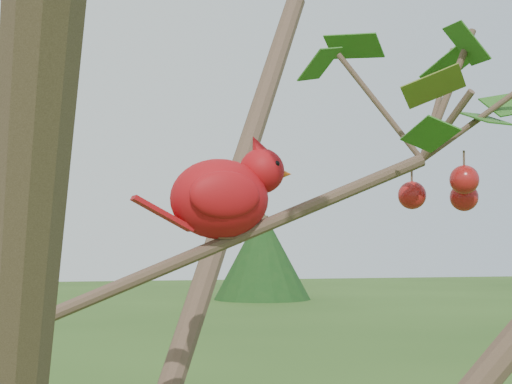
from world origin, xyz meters
TOP-DOWN VIEW (x-y plane):
  - crabapple_tree at (0.03, -0.02)m, footprint 2.35×2.05m
  - cardinal at (0.28, 0.07)m, footprint 0.22×0.12m

SIDE VIEW (x-z plane):
  - crabapple_tree at x=0.03m, z-range 0.65..3.60m
  - cardinal at x=0.28m, z-range 2.08..2.23m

